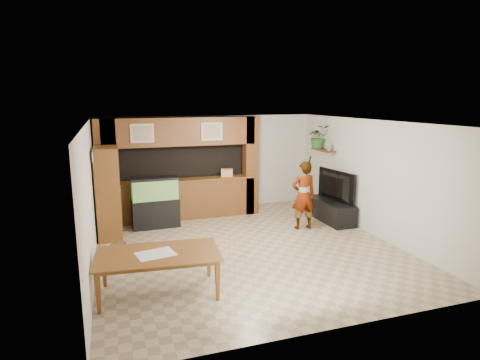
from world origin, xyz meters
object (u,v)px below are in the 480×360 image
object	(u,v)px
pantry_cabinet	(108,193)
dining_table	(159,274)
person	(303,195)
aquarium	(155,203)
television	(332,186)

from	to	relation	value
pantry_cabinet	dining_table	world-z (taller)	pantry_cabinet
person	dining_table	distance (m)	4.35
aquarium	dining_table	size ratio (longest dim) A/B	0.64
aquarium	person	xyz separation A→B (m)	(3.32, -1.19, 0.22)
pantry_cabinet	aquarium	bearing A→B (deg)	20.41
aquarium	person	bearing A→B (deg)	-21.71
person	dining_table	world-z (taller)	person
dining_table	person	bearing A→B (deg)	36.74
dining_table	television	bearing A→B (deg)	34.52
aquarium	person	world-z (taller)	person
pantry_cabinet	aquarium	xyz separation A→B (m)	(1.06, 0.39, -0.42)
aquarium	dining_table	distance (m)	3.50
television	pantry_cabinet	bearing A→B (deg)	77.38
pantry_cabinet	aquarium	size ratio (longest dim) A/B	1.66
aquarium	television	xyz separation A→B (m)	(4.29, -0.83, 0.30)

